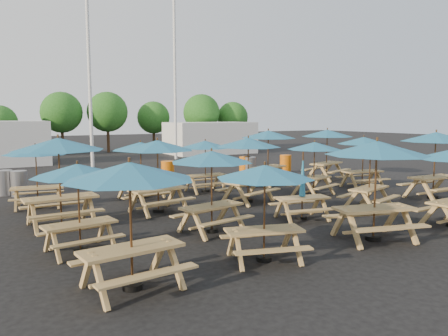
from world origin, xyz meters
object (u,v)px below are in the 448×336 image
picnic_unit_8 (377,153)px  picnic_unit_10 (248,145)px  picnic_unit_1 (78,174)px  picnic_unit_7 (141,149)px  picnic_unit_13 (371,152)px  picnic_unit_6 (157,149)px  picnic_unit_3 (36,153)px  waste_bin_2 (168,172)px  picnic_unit_2 (58,148)px  waste_bin_4 (245,166)px  picnic_unit_17 (436,140)px  picnic_unit_9 (302,192)px  waste_bin_0 (4,183)px  picnic_unit_19 (327,136)px  picnic_unit_18 (364,143)px  waste_bin_3 (250,166)px  picnic_unit_11 (205,147)px  picnic_unit_14 (314,148)px  picnic_unit_0 (130,177)px  waste_bin_5 (285,164)px  waste_bin_1 (19,183)px  picnic_unit_4 (265,176)px  picnic_unit_15 (268,137)px  picnic_unit_5 (212,161)px

picnic_unit_8 → picnic_unit_10: 5.71m
picnic_unit_1 → picnic_unit_7: bearing=51.2°
picnic_unit_13 → picnic_unit_6: bearing=137.0°
picnic_unit_6 → picnic_unit_3: bearing=130.4°
picnic_unit_13 → waste_bin_2: picnic_unit_13 is taller
picnic_unit_2 → waste_bin_4: size_ratio=2.65×
picnic_unit_17 → picnic_unit_9: bearing=-177.1°
picnic_unit_9 → waste_bin_0: (-7.43, 9.11, -0.35)m
picnic_unit_19 → picnic_unit_7: bearing=163.3°
picnic_unit_18 → waste_bin_3: bearing=120.1°
picnic_unit_10 → picnic_unit_17: picnic_unit_17 is taller
picnic_unit_7 → picnic_unit_6: bearing=-112.0°
picnic_unit_2 → picnic_unit_11: size_ratio=1.20×
picnic_unit_14 → waste_bin_0: size_ratio=2.66×
picnic_unit_9 → picnic_unit_13: size_ratio=0.76×
picnic_unit_11 → picnic_unit_18: bearing=-20.7°
picnic_unit_0 → picnic_unit_2: size_ratio=0.97×
picnic_unit_1 → picnic_unit_9: bearing=-8.0°
picnic_unit_2 → picnic_unit_13: size_ratio=0.97×
picnic_unit_8 → picnic_unit_14: 6.30m
picnic_unit_13 → picnic_unit_1: bearing=162.8°
picnic_unit_1 → waste_bin_5: 15.67m
waste_bin_0 → waste_bin_5: same height
picnic_unit_2 → picnic_unit_6: (3.06, 0.29, -0.15)m
picnic_unit_19 → waste_bin_1: 13.95m
picnic_unit_4 → picnic_unit_6: picnic_unit_6 is taller
picnic_unit_11 → picnic_unit_19: picnic_unit_19 is taller
waste_bin_2 → waste_bin_3: size_ratio=1.00×
picnic_unit_1 → picnic_unit_3: picnic_unit_3 is taller
waste_bin_4 → picnic_unit_8: bearing=-108.1°
picnic_unit_10 → picnic_unit_14: (3.00, -0.18, -0.21)m
picnic_unit_19 → picnic_unit_2: bearing=175.5°
picnic_unit_8 → picnic_unit_18: picnic_unit_8 is taller
picnic_unit_18 → waste_bin_1: picnic_unit_18 is taller
picnic_unit_0 → waste_bin_2: (5.72, 11.66, -1.55)m
picnic_unit_13 → picnic_unit_15: (0.21, 6.01, 0.26)m
picnic_unit_15 → waste_bin_1: (-10.10, 2.61, -1.68)m
picnic_unit_3 → picnic_unit_9: picnic_unit_3 is taller
waste_bin_1 → picnic_unit_6: bearing=-56.9°
picnic_unit_10 → picnic_unit_19: bearing=5.4°
picnic_unit_4 → picnic_unit_15: size_ratio=0.83×
picnic_unit_1 → picnic_unit_18: (12.65, 3.06, 0.15)m
picnic_unit_1 → picnic_unit_17: 13.02m
picnic_unit_0 → picnic_unit_7: 8.91m
picnic_unit_1 → picnic_unit_19: size_ratio=0.74×
picnic_unit_8 → waste_bin_3: (3.98, 11.50, -1.72)m
picnic_unit_5 → picnic_unit_11: (2.85, 5.68, -0.08)m
waste_bin_4 → waste_bin_5: 2.52m
picnic_unit_4 → waste_bin_4: bearing=75.3°
picnic_unit_0 → picnic_unit_4: (2.97, 0.06, -0.20)m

